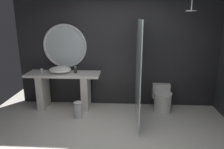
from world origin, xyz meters
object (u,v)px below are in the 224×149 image
(waste_bin, at_px, (78,109))
(tumbler_cup, at_px, (42,71))
(vessel_sink, at_px, (60,70))
(round_wall_mirror, at_px, (65,46))
(rain_shower_head, at_px, (191,10))
(toilet, at_px, (162,98))
(soap_dispenser, at_px, (75,70))

(waste_bin, bearing_deg, tumbler_cup, 153.39)
(vessel_sink, bearing_deg, round_wall_mirror, 73.50)
(vessel_sink, bearing_deg, rain_shower_head, -3.72)
(vessel_sink, height_order, toilet, vessel_sink)
(vessel_sink, distance_m, rain_shower_head, 3.06)
(soap_dispenser, xyz_separation_m, waste_bin, (0.14, -0.52, -0.74))
(soap_dispenser, distance_m, rain_shower_head, 2.75)
(round_wall_mirror, xyz_separation_m, waste_bin, (0.42, -0.76, -1.24))
(soap_dispenser, distance_m, waste_bin, 0.91)
(rain_shower_head, xyz_separation_m, toilet, (-0.41, 0.19, -1.96))
(vessel_sink, relative_size, round_wall_mirror, 0.50)
(tumbler_cup, relative_size, waste_bin, 0.28)
(vessel_sink, distance_m, toilet, 2.44)
(vessel_sink, bearing_deg, waste_bin, -45.77)
(tumbler_cup, distance_m, rain_shower_head, 3.44)
(waste_bin, bearing_deg, soap_dispenser, 104.97)
(rain_shower_head, bearing_deg, vessel_sink, 176.28)
(toilet, xyz_separation_m, waste_bin, (-1.86, -0.52, -0.09))
(tumbler_cup, bearing_deg, vessel_sink, 7.90)
(waste_bin, bearing_deg, vessel_sink, 134.23)
(waste_bin, bearing_deg, rain_shower_head, 8.25)
(round_wall_mirror, height_order, waste_bin, round_wall_mirror)
(vessel_sink, relative_size, waste_bin, 1.39)
(soap_dispenser, bearing_deg, vessel_sink, -178.70)
(toilet, bearing_deg, rain_shower_head, -24.53)
(tumbler_cup, height_order, rain_shower_head, rain_shower_head)
(round_wall_mirror, bearing_deg, toilet, -6.04)
(vessel_sink, bearing_deg, tumbler_cup, -172.10)
(rain_shower_head, bearing_deg, toilet, 155.47)
(tumbler_cup, xyz_separation_m, rain_shower_head, (3.17, -0.12, 1.33))
(round_wall_mirror, bearing_deg, tumbler_cup, -147.60)
(soap_dispenser, height_order, rain_shower_head, rain_shower_head)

